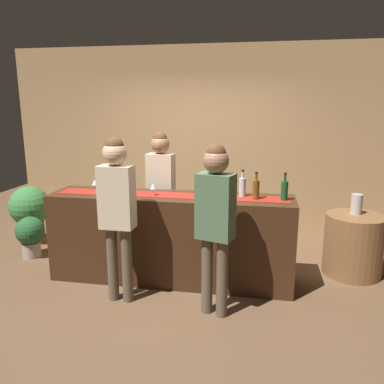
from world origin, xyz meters
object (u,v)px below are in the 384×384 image
object	(u,v)px
potted_plant_small	(30,234)
wine_bottle_amber	(256,189)
customer_sipping	(215,213)
wine_glass_near_customer	(95,183)
wine_bottle_clear	(242,187)
vase_on_side_table	(357,204)
bartender	(161,182)
customer_browsing	(117,202)
wine_glass_mid_counter	(153,187)
round_side_table	(353,245)
wine_bottle_green	(284,190)
potted_plant_tall	(30,210)

from	to	relation	value
potted_plant_small	wine_bottle_amber	bearing A→B (deg)	-6.54
customer_sipping	wine_glass_near_customer	bearing A→B (deg)	171.70
wine_bottle_clear	vase_on_side_table	size ratio (longest dim) A/B	1.26
bartender	customer_browsing	xyz separation A→B (m)	(-0.14, -1.16, 0.02)
wine_glass_mid_counter	wine_bottle_amber	bearing A→B (deg)	1.72
bartender	round_side_table	distance (m)	2.48
wine_bottle_clear	bartender	distance (m)	1.18
wine_glass_near_customer	wine_bottle_green	bearing A→B (deg)	-1.42
wine_bottle_amber	vase_on_side_table	bearing A→B (deg)	27.70
potted_plant_small	wine_bottle_clear	bearing A→B (deg)	-4.86
wine_glass_mid_counter	bartender	size ratio (longest dim) A/B	0.09
wine_glass_near_customer	bartender	bearing A→B (deg)	39.33
customer_sipping	potted_plant_small	bearing A→B (deg)	176.12
wine_bottle_amber	wine_glass_mid_counter	distance (m)	1.13
wine_bottle_green	vase_on_side_table	world-z (taller)	wine_bottle_green
customer_sipping	potted_plant_small	world-z (taller)	customer_sipping
potted_plant_small	bartender	bearing A→B (deg)	8.34
wine_bottle_green	bartender	size ratio (longest dim) A/B	0.18
wine_bottle_green	wine_glass_mid_counter	distance (m)	1.43
wine_glass_near_customer	potted_plant_tall	size ratio (longest dim) A/B	0.17
wine_bottle_amber	bartender	size ratio (longest dim) A/B	0.18
wine_glass_near_customer	customer_sipping	bearing A→B (deg)	-25.43
customer_browsing	round_side_table	size ratio (longest dim) A/B	2.32
bartender	wine_bottle_green	bearing A→B (deg)	162.62
vase_on_side_table	potted_plant_small	size ratio (longest dim) A/B	0.43
wine_bottle_amber	potted_plant_small	distance (m)	3.09
wine_glass_near_customer	customer_sipping	distance (m)	1.68
wine_glass_near_customer	customer_browsing	bearing A→B (deg)	-50.49
customer_browsing	vase_on_side_table	bearing A→B (deg)	26.35
bartender	customer_browsing	distance (m)	1.17
wine_bottle_green	round_side_table	size ratio (longest dim) A/B	0.41
bartender	vase_on_side_table	size ratio (longest dim) A/B	7.02
wine_bottle_amber	potted_plant_small	xyz separation A→B (m)	(-2.97, 0.34, -0.81)
round_side_table	wine_bottle_clear	bearing A→B (deg)	-161.17
vase_on_side_table	wine_bottle_clear	bearing A→B (deg)	-158.65
customer_browsing	wine_bottle_clear	bearing A→B (deg)	30.20
bartender	customer_sipping	bearing A→B (deg)	128.26
vase_on_side_table	potted_plant_tall	size ratio (longest dim) A/B	0.28
bartender	potted_plant_small	xyz separation A→B (m)	(-1.75, -0.26, -0.72)
wine_bottle_amber	wine_bottle_green	bearing A→B (deg)	0.78
wine_glass_mid_counter	potted_plant_tall	bearing A→B (deg)	157.56
wine_glass_mid_counter	round_side_table	distance (m)	2.50
wine_glass_near_customer	round_side_table	distance (m)	3.17
customer_browsing	round_side_table	xyz separation A→B (m)	(2.53, 1.12, -0.69)
round_side_table	wine_bottle_amber	bearing A→B (deg)	-154.83
bartender	wine_glass_mid_counter	bearing A→B (deg)	101.19
customer_browsing	vase_on_side_table	world-z (taller)	customer_browsing
bartender	wine_glass_near_customer	bearing A→B (deg)	43.34
wine_bottle_green	bartender	xyz separation A→B (m)	(-1.51, 0.59, -0.09)
bartender	wine_bottle_amber	bearing A→B (deg)	157.83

